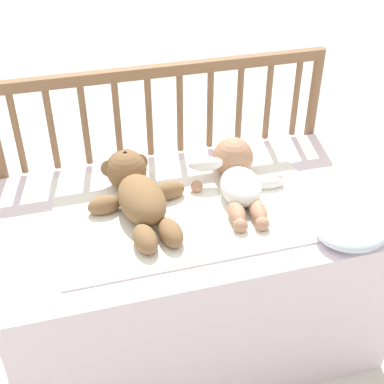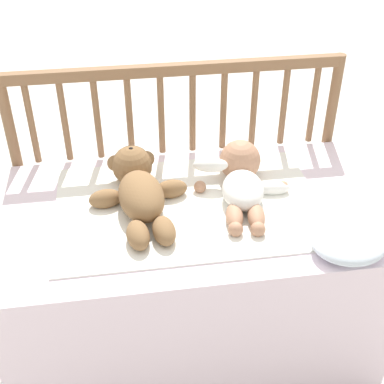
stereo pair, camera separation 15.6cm
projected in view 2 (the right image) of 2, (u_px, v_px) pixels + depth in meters
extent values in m
plane|color=silver|center=(192.00, 330.00, 1.91)|extent=(12.00, 12.00, 0.00)
cube|color=silver|center=(192.00, 275.00, 1.75)|extent=(1.13, 0.64, 0.54)
cylinder|color=brown|center=(23.00, 190.00, 1.87)|extent=(0.04, 0.04, 0.86)
cylinder|color=brown|center=(323.00, 165.00, 2.00)|extent=(0.04, 0.04, 0.86)
cube|color=brown|center=(176.00, 69.00, 1.70)|extent=(1.09, 0.03, 0.04)
cylinder|color=brown|center=(32.00, 124.00, 1.73)|extent=(0.02, 0.02, 0.28)
cylinder|color=brown|center=(65.00, 122.00, 1.75)|extent=(0.02, 0.02, 0.28)
cylinder|color=brown|center=(97.00, 120.00, 1.76)|extent=(0.02, 0.02, 0.28)
cylinder|color=brown|center=(130.00, 117.00, 1.77)|extent=(0.02, 0.02, 0.28)
cylinder|color=brown|center=(161.00, 115.00, 1.79)|extent=(0.02, 0.02, 0.28)
cylinder|color=brown|center=(193.00, 113.00, 1.80)|extent=(0.02, 0.02, 0.28)
cylinder|color=brown|center=(223.00, 111.00, 1.81)|extent=(0.02, 0.02, 0.28)
cylinder|color=brown|center=(254.00, 109.00, 1.82)|extent=(0.02, 0.02, 0.28)
cylinder|color=brown|center=(284.00, 107.00, 1.84)|extent=(0.02, 0.02, 0.28)
cylinder|color=brown|center=(313.00, 105.00, 1.85)|extent=(0.02, 0.02, 0.28)
cube|color=white|center=(188.00, 206.00, 1.60)|extent=(0.79, 0.51, 0.01)
ellipsoid|color=olive|center=(141.00, 196.00, 1.56)|extent=(0.15, 0.23, 0.11)
sphere|color=olive|center=(132.00, 165.00, 1.68)|extent=(0.13, 0.13, 0.13)
sphere|color=beige|center=(131.00, 156.00, 1.66)|extent=(0.05, 0.05, 0.05)
sphere|color=black|center=(131.00, 150.00, 1.64)|extent=(0.02, 0.02, 0.02)
sphere|color=olive|center=(115.00, 163.00, 1.68)|extent=(0.05, 0.05, 0.05)
sphere|color=olive|center=(147.00, 159.00, 1.70)|extent=(0.05, 0.05, 0.05)
ellipsoid|color=olive|center=(106.00, 199.00, 1.59)|extent=(0.11, 0.07, 0.06)
ellipsoid|color=olive|center=(171.00, 189.00, 1.63)|extent=(0.11, 0.07, 0.06)
ellipsoid|color=olive|center=(138.00, 235.00, 1.45)|extent=(0.07, 0.12, 0.06)
ellipsoid|color=olive|center=(164.00, 231.00, 1.46)|extent=(0.07, 0.12, 0.06)
ellipsoid|color=white|center=(243.00, 190.00, 1.60)|extent=(0.15, 0.19, 0.09)
sphere|color=tan|center=(240.00, 160.00, 1.70)|extent=(0.13, 0.13, 0.13)
ellipsoid|color=white|center=(211.00, 165.00, 1.65)|extent=(0.11, 0.06, 0.04)
ellipsoid|color=white|center=(272.00, 188.00, 1.65)|extent=(0.11, 0.06, 0.04)
sphere|color=tan|center=(200.00, 187.00, 1.65)|extent=(0.04, 0.04, 0.04)
sphere|color=tan|center=(283.00, 187.00, 1.65)|extent=(0.04, 0.04, 0.04)
ellipsoid|color=tan|center=(234.00, 216.00, 1.53)|extent=(0.07, 0.12, 0.05)
ellipsoid|color=tan|center=(256.00, 216.00, 1.53)|extent=(0.07, 0.12, 0.05)
sphere|color=tan|center=(236.00, 229.00, 1.48)|extent=(0.04, 0.04, 0.04)
sphere|color=tan|center=(258.00, 229.00, 1.48)|extent=(0.04, 0.04, 0.04)
ellipsoid|color=silver|center=(349.00, 243.00, 1.42)|extent=(0.20, 0.17, 0.06)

